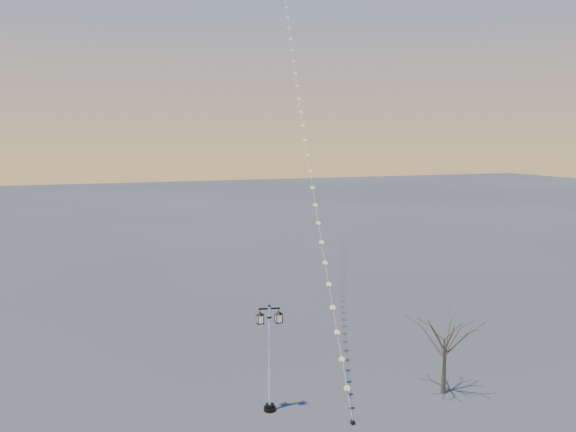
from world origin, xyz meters
name	(u,v)px	position (x,y,z in m)	size (l,w,h in m)	color
ground	(292,417)	(0.00, 0.00, 0.00)	(300.00, 300.00, 0.00)	#414341
street_lamp	(270,352)	(-0.80, 0.96, 2.91)	(1.32, 0.63, 5.25)	black
bare_tree	(445,337)	(8.12, -0.36, 2.99)	(2.60, 2.60, 4.31)	brown
kite_train	(299,77)	(7.48, 18.67, 17.85)	(10.84, 40.97, 35.91)	black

